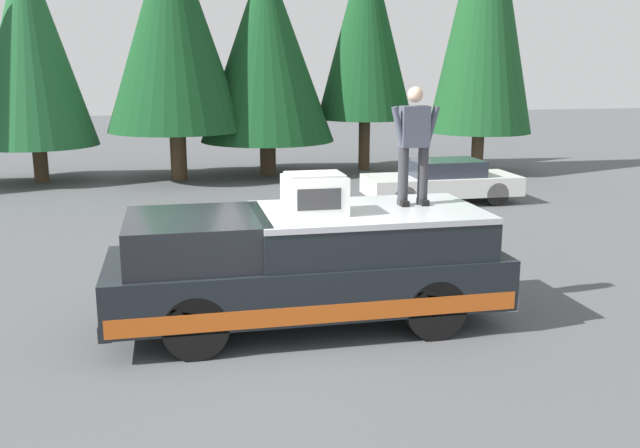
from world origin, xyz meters
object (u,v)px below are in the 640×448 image
compressor_unit (314,194)px  parked_car_white (442,181)px  pickup_truck (307,266)px  person_on_truck_bed (414,143)px

compressor_unit → parked_car_white: compressor_unit is taller
pickup_truck → parked_car_white: size_ratio=1.35×
compressor_unit → person_on_truck_bed: size_ratio=0.50×
person_on_truck_bed → compressor_unit: bearing=102.4°
pickup_truck → compressor_unit: bearing=-153.7°
compressor_unit → parked_car_white: bearing=-32.1°
pickup_truck → person_on_truck_bed: (0.18, -1.60, 1.68)m
pickup_truck → compressor_unit: 1.07m
pickup_truck → parked_car_white: pickup_truck is taller
person_on_truck_bed → parked_car_white: person_on_truck_bed is taller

